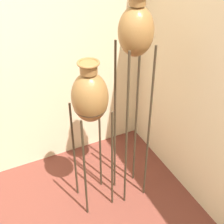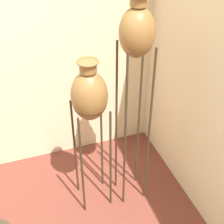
{
  "view_description": "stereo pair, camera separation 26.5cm",
  "coord_description": "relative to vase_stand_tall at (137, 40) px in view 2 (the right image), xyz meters",
  "views": [
    {
      "loc": [
        0.08,
        -1.01,
        2.55
      ],
      "look_at": [
        1.03,
        0.94,
        1.03
      ],
      "focal_mm": 50.0,
      "sensor_mm": 36.0,
      "label": 1
    },
    {
      "loc": [
        0.32,
        -1.12,
        2.55
      ],
      "look_at": [
        1.03,
        0.94,
        1.03
      ],
      "focal_mm": 50.0,
      "sensor_mm": 36.0,
      "label": 2
    }
  ],
  "objects": [
    {
      "name": "vase_stand_tall",
      "position": [
        0.0,
        0.0,
        0.0
      ],
      "size": [
        0.27,
        0.27,
        1.99
      ],
      "color": "#382D1E",
      "rests_on": "ground_plane"
    },
    {
      "name": "vase_stand_medium",
      "position": [
        -0.37,
        0.05,
        -0.46
      ],
      "size": [
        0.3,
        0.3,
        1.53
      ],
      "color": "#382D1E",
      "rests_on": "ground_plane"
    }
  ]
}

